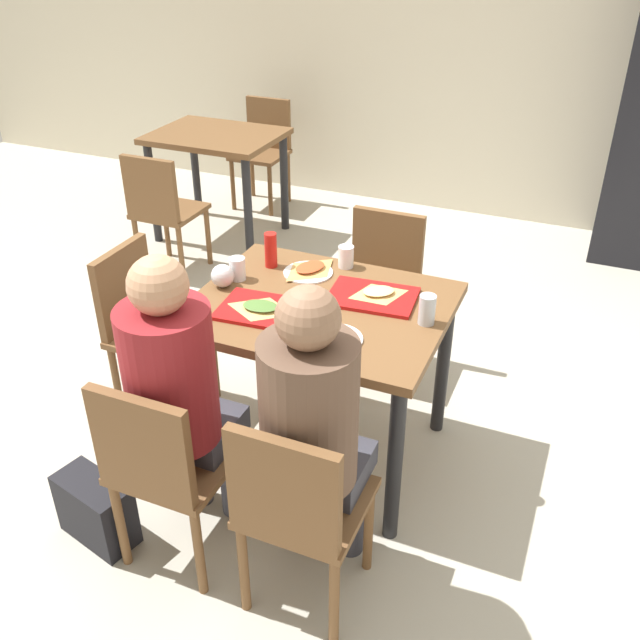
# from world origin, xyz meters

# --- Properties ---
(ground_plane) EXTENTS (10.00, 10.00, 0.02)m
(ground_plane) POSITION_xyz_m (0.00, 0.00, -0.01)
(ground_plane) COLOR #B2AD9E
(back_wall) EXTENTS (10.00, 0.10, 2.80)m
(back_wall) POSITION_xyz_m (0.00, 3.20, 1.40)
(back_wall) COLOR beige
(back_wall) RESTS_ON ground_plane
(main_table) EXTENTS (1.04, 0.85, 0.78)m
(main_table) POSITION_xyz_m (0.00, 0.00, 0.67)
(main_table) COLOR brown
(main_table) RESTS_ON ground_plane
(chair_near_left) EXTENTS (0.40, 0.40, 0.85)m
(chair_near_left) POSITION_xyz_m (-0.26, -0.81, 0.49)
(chair_near_left) COLOR brown
(chair_near_left) RESTS_ON ground_plane
(chair_near_right) EXTENTS (0.40, 0.40, 0.85)m
(chair_near_right) POSITION_xyz_m (0.26, -0.81, 0.49)
(chair_near_right) COLOR brown
(chair_near_right) RESTS_ON ground_plane
(chair_far_side) EXTENTS (0.40, 0.40, 0.85)m
(chair_far_side) POSITION_xyz_m (0.00, 0.81, 0.49)
(chair_far_side) COLOR brown
(chair_far_side) RESTS_ON ground_plane
(chair_left_end) EXTENTS (0.40, 0.40, 0.85)m
(chair_left_end) POSITION_xyz_m (-0.90, 0.00, 0.49)
(chair_left_end) COLOR brown
(chair_left_end) RESTS_ON ground_plane
(person_in_red) EXTENTS (0.32, 0.42, 1.26)m
(person_in_red) POSITION_xyz_m (-0.26, -0.67, 0.74)
(person_in_red) COLOR #383842
(person_in_red) RESTS_ON ground_plane
(person_in_brown_jacket) EXTENTS (0.32, 0.42, 1.26)m
(person_in_brown_jacket) POSITION_xyz_m (0.26, -0.67, 0.74)
(person_in_brown_jacket) COLOR #383842
(person_in_brown_jacket) RESTS_ON ground_plane
(tray_red_near) EXTENTS (0.38, 0.29, 0.02)m
(tray_red_near) POSITION_xyz_m (-0.18, -0.15, 0.79)
(tray_red_near) COLOR #B21414
(tray_red_near) RESTS_ON main_table
(tray_red_far) EXTENTS (0.38, 0.29, 0.02)m
(tray_red_far) POSITION_xyz_m (0.18, 0.13, 0.79)
(tray_red_far) COLOR #B21414
(tray_red_far) RESTS_ON main_table
(paper_plate_center) EXTENTS (0.22, 0.22, 0.01)m
(paper_plate_center) POSITION_xyz_m (-0.16, 0.23, 0.78)
(paper_plate_center) COLOR white
(paper_plate_center) RESTS_ON main_table
(paper_plate_near_edge) EXTENTS (0.22, 0.22, 0.01)m
(paper_plate_near_edge) POSITION_xyz_m (0.16, -0.23, 0.78)
(paper_plate_near_edge) COLOR white
(paper_plate_near_edge) RESTS_ON main_table
(pizza_slice_a) EXTENTS (0.22, 0.16, 0.02)m
(pizza_slice_a) POSITION_xyz_m (-0.19, -0.16, 0.80)
(pizza_slice_a) COLOR #DBAD60
(pizza_slice_a) RESTS_ON tray_red_near
(pizza_slice_b) EXTENTS (0.23, 0.22, 0.02)m
(pizza_slice_b) POSITION_xyz_m (0.20, 0.14, 0.80)
(pizza_slice_b) COLOR #DBAD60
(pizza_slice_b) RESTS_ON tray_red_far
(pizza_slice_c) EXTENTS (0.21, 0.25, 0.02)m
(pizza_slice_c) POSITION_xyz_m (-0.15, 0.25, 0.80)
(pizza_slice_c) COLOR tan
(pizza_slice_c) RESTS_ON paper_plate_center
(plastic_cup_a) EXTENTS (0.07, 0.07, 0.10)m
(plastic_cup_a) POSITION_xyz_m (-0.03, 0.36, 0.83)
(plastic_cup_a) COLOR white
(plastic_cup_a) RESTS_ON main_table
(plastic_cup_b) EXTENTS (0.07, 0.07, 0.10)m
(plastic_cup_b) POSITION_xyz_m (0.03, -0.36, 0.83)
(plastic_cup_b) COLOR white
(plastic_cup_b) RESTS_ON main_table
(plastic_cup_c) EXTENTS (0.07, 0.07, 0.10)m
(plastic_cup_c) POSITION_xyz_m (-0.42, 0.06, 0.83)
(plastic_cup_c) COLOR white
(plastic_cup_c) RESTS_ON main_table
(soda_can) EXTENTS (0.07, 0.07, 0.12)m
(soda_can) POSITION_xyz_m (0.44, 0.02, 0.84)
(soda_can) COLOR #B7BCC6
(soda_can) RESTS_ON main_table
(condiment_bottle) EXTENTS (0.06, 0.06, 0.16)m
(condiment_bottle) POSITION_xyz_m (-0.34, 0.23, 0.86)
(condiment_bottle) COLOR red
(condiment_bottle) RESTS_ON main_table
(foil_bundle) EXTENTS (0.10, 0.10, 0.10)m
(foil_bundle) POSITION_xyz_m (-0.44, -0.02, 0.83)
(foil_bundle) COLOR silver
(foil_bundle) RESTS_ON main_table
(handbag) EXTENTS (0.35, 0.23, 0.28)m
(handbag) POSITION_xyz_m (-0.61, -0.82, 0.14)
(handbag) COLOR black
(handbag) RESTS_ON ground_plane
(background_table) EXTENTS (0.90, 0.70, 0.78)m
(background_table) POSITION_xyz_m (-1.65, 1.97, 0.64)
(background_table) COLOR brown
(background_table) RESTS_ON ground_plane
(background_chair_near) EXTENTS (0.40, 0.40, 0.85)m
(background_chair_near) POSITION_xyz_m (-1.65, 1.24, 0.49)
(background_chair_near) COLOR brown
(background_chair_near) RESTS_ON ground_plane
(background_chair_far) EXTENTS (0.40, 0.40, 0.85)m
(background_chair_far) POSITION_xyz_m (-1.65, 2.71, 0.49)
(background_chair_far) COLOR brown
(background_chair_far) RESTS_ON ground_plane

